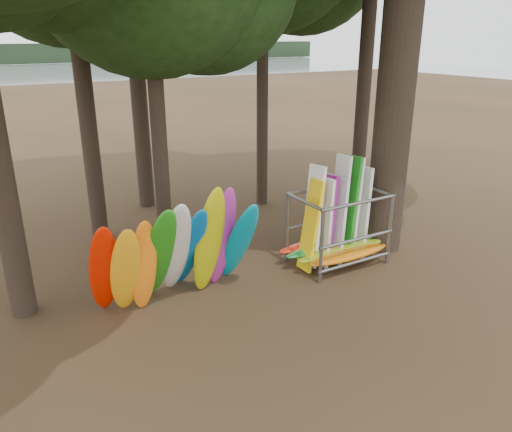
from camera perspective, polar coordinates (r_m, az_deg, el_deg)
ground at (r=12.35m, az=2.07°, el=-8.49°), size 120.00×120.00×0.00m
lake at (r=69.63m, az=-26.15°, el=13.26°), size 160.00×160.00×0.00m
kayak_row at (r=11.35m, az=-8.96°, el=-4.17°), size 3.91×2.13×2.97m
storage_rack at (r=13.61m, az=9.31°, el=-1.56°), size 3.08×1.59×2.92m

